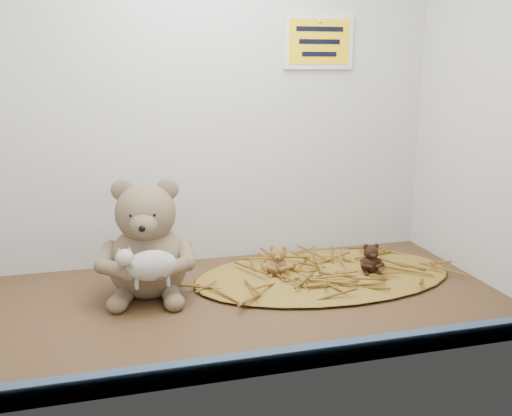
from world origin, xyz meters
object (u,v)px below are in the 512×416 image
object	(u,v)px
main_teddy	(147,238)
mini_teddy_brown	(371,257)
mini_teddy_tan	(278,259)
toy_lamb	(152,266)

from	to	relation	value
main_teddy	mini_teddy_brown	bearing A→B (deg)	6.96
mini_teddy_tan	mini_teddy_brown	xyz separation A→B (cm)	(21.86, -4.27, -0.00)
main_teddy	toy_lamb	xyz separation A→B (cm)	(0.00, -9.35, -3.09)
main_teddy	toy_lamb	bearing A→B (deg)	-80.36
toy_lamb	mini_teddy_tan	world-z (taller)	toy_lamb
toy_lamb	mini_teddy_brown	world-z (taller)	toy_lamb
toy_lamb	mini_teddy_tan	bearing A→B (deg)	20.29
toy_lamb	mini_teddy_brown	xyz separation A→B (cm)	(52.11, 6.91, -5.15)
mini_teddy_tan	mini_teddy_brown	size ratio (longest dim) A/B	1.00
toy_lamb	mini_teddy_tan	xyz separation A→B (cm)	(30.24, 11.18, -5.15)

